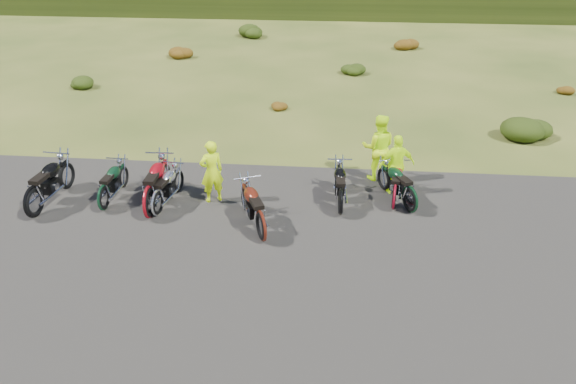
# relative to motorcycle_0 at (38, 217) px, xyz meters

# --- Properties ---
(ground) EXTENTS (300.00, 300.00, 0.00)m
(ground) POSITION_rel_motorcycle_0_xyz_m (5.53, -0.41, 0.00)
(ground) COLOR #334416
(ground) RESTS_ON ground
(gravel_pad) EXTENTS (20.00, 12.00, 0.04)m
(gravel_pad) POSITION_rel_motorcycle_0_xyz_m (5.53, -2.41, 0.00)
(gravel_pad) COLOR black
(gravel_pad) RESTS_ON ground
(shrub_1) EXTENTS (1.03, 1.03, 0.61)m
(shrub_1) POSITION_rel_motorcycle_0_xyz_m (-3.57, 10.89, 0.31)
(shrub_1) COLOR #21370D
(shrub_1) RESTS_ON ground
(shrub_2) EXTENTS (1.30, 1.30, 0.77)m
(shrub_2) POSITION_rel_motorcycle_0_xyz_m (-0.67, 16.19, 0.38)
(shrub_2) COLOR brown
(shrub_2) RESTS_ON ground
(shrub_3) EXTENTS (1.56, 1.56, 0.92)m
(shrub_3) POSITION_rel_motorcycle_0_xyz_m (2.23, 21.49, 0.46)
(shrub_3) COLOR #21370D
(shrub_3) RESTS_ON ground
(shrub_4) EXTENTS (0.77, 0.77, 0.45)m
(shrub_4) POSITION_rel_motorcycle_0_xyz_m (5.13, 8.79, 0.23)
(shrub_4) COLOR brown
(shrub_4) RESTS_ON ground
(shrub_5) EXTENTS (1.03, 1.03, 0.61)m
(shrub_5) POSITION_rel_motorcycle_0_xyz_m (8.03, 14.09, 0.31)
(shrub_5) COLOR #21370D
(shrub_5) RESTS_ON ground
(shrub_6) EXTENTS (1.30, 1.30, 0.77)m
(shrub_6) POSITION_rel_motorcycle_0_xyz_m (10.93, 19.39, 0.38)
(shrub_6) COLOR brown
(shrub_6) RESTS_ON ground
(shrub_7) EXTENTS (1.56, 1.56, 0.92)m
(shrub_7) POSITION_rel_motorcycle_0_xyz_m (13.83, 6.69, 0.46)
(shrub_7) COLOR #21370D
(shrub_7) RESTS_ON ground
(shrub_8) EXTENTS (0.77, 0.77, 0.45)m
(shrub_8) POSITION_rel_motorcycle_0_xyz_m (16.73, 11.99, 0.23)
(shrub_8) COLOR brown
(shrub_8) RESTS_ON ground
(motorcycle_0) EXTENTS (0.97, 2.39, 1.22)m
(motorcycle_0) POSITION_rel_motorcycle_0_xyz_m (0.00, 0.00, 0.00)
(motorcycle_0) COLOR black
(motorcycle_0) RESTS_ON ground
(motorcycle_1) EXTENTS (0.84, 2.36, 1.22)m
(motorcycle_1) POSITION_rel_motorcycle_0_xyz_m (2.86, 0.25, 0.00)
(motorcycle_1) COLOR maroon
(motorcycle_1) RESTS_ON ground
(motorcycle_2) EXTENTS (0.71, 1.93, 1.00)m
(motorcycle_2) POSITION_rel_motorcycle_0_xyz_m (1.58, 0.51, 0.00)
(motorcycle_2) COLOR black
(motorcycle_2) RESTS_ON ground
(motorcycle_3) EXTENTS (0.91, 2.00, 1.01)m
(motorcycle_3) POSITION_rel_motorcycle_0_xyz_m (3.03, 0.37, 0.00)
(motorcycle_3) COLOR #BBBAC0
(motorcycle_3) RESTS_ON ground
(motorcycle_4) EXTENTS (1.51, 2.23, 1.12)m
(motorcycle_4) POSITION_rel_motorcycle_0_xyz_m (5.79, -0.58, 0.00)
(motorcycle_4) COLOR #561A0E
(motorcycle_4) RESTS_ON ground
(motorcycle_5) EXTENTS (0.77, 2.04, 1.05)m
(motorcycle_5) POSITION_rel_motorcycle_0_xyz_m (7.62, 0.83, 0.00)
(motorcycle_5) COLOR black
(motorcycle_5) RESTS_ON ground
(motorcycle_6) EXTENTS (0.85, 1.92, 0.97)m
(motorcycle_6) POSITION_rel_motorcycle_0_xyz_m (8.98, 1.24, 0.00)
(motorcycle_6) COLOR maroon
(motorcycle_6) RESTS_ON ground
(motorcycle_7) EXTENTS (1.47, 2.07, 1.04)m
(motorcycle_7) POSITION_rel_motorcycle_0_xyz_m (9.37, 1.11, 0.00)
(motorcycle_7) COLOR black
(motorcycle_7) RESTS_ON ground
(person_middle) EXTENTS (0.74, 0.66, 1.70)m
(person_middle) POSITION_rel_motorcycle_0_xyz_m (4.26, 1.24, 0.85)
(person_middle) COLOR #D2FF0D
(person_middle) RESTS_ON ground
(person_right_a) EXTENTS (0.93, 0.73, 1.91)m
(person_right_a) POSITION_rel_motorcycle_0_xyz_m (8.62, 3.00, 0.95)
(person_right_a) COLOR #D2FF0D
(person_right_a) RESTS_ON ground
(person_right_b) EXTENTS (1.04, 0.64, 1.65)m
(person_right_b) POSITION_rel_motorcycle_0_xyz_m (9.08, 2.17, 0.83)
(person_right_b) COLOR #D2FF0D
(person_right_b) RESTS_ON ground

